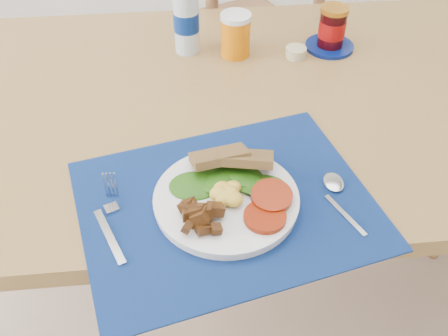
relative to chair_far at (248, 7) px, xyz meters
name	(u,v)px	position (x,y,z in m)	size (l,w,h in m)	color
table	(248,126)	(-0.10, -0.71, 0.04)	(1.40, 0.90, 0.75)	brown
chair_far	(248,7)	(0.00, 0.00, 0.00)	(0.60, 0.59, 1.26)	brown
placemat	(226,204)	(-0.18, -1.04, 0.13)	(0.52, 0.40, 0.00)	black
breakfast_plate	(224,198)	(-0.19, -1.05, 0.15)	(0.26, 0.26, 0.06)	silver
fork	(111,218)	(-0.39, -1.06, 0.13)	(0.06, 0.19, 0.00)	#B2B5BA
spoon	(337,193)	(0.02, -1.04, 0.13)	(0.05, 0.16, 0.00)	#B2B5BA
water_bottle	(186,16)	(-0.23, -0.49, 0.22)	(0.06, 0.06, 0.22)	#ADBFCC
juice_glass	(236,36)	(-0.11, -0.52, 0.18)	(0.07, 0.07, 0.10)	#D46A05
ramekin	(296,53)	(0.04, -0.55, 0.14)	(0.05, 0.05, 0.03)	tan
jam_on_saucer	(332,30)	(0.14, -0.51, 0.17)	(0.12, 0.12, 0.11)	#05155A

